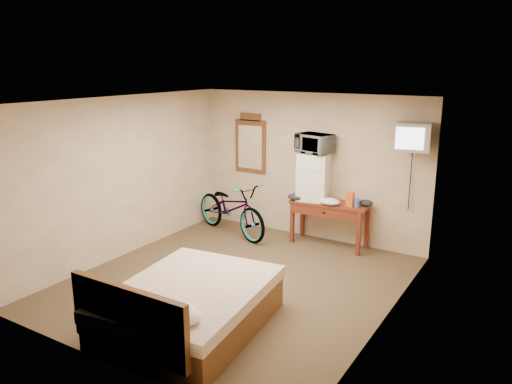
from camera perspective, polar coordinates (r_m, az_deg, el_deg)
room at (r=6.67m, az=-2.46°, el=-0.44°), size 4.60×4.64×2.50m
desk at (r=8.31m, az=8.31°, el=-2.05°), size 1.31×0.57×0.75m
mini_fridge at (r=8.34m, az=6.59°, el=1.77°), size 0.56×0.54×0.79m
microwave at (r=8.24m, az=6.71°, el=5.53°), size 0.66×0.53×0.32m
snack_bag at (r=8.07m, az=10.71°, el=-0.82°), size 0.13×0.09×0.24m
blue_cup at (r=8.09m, az=11.42°, el=-1.18°), size 0.08×0.08×0.15m
cloth_cream at (r=8.14m, az=8.42°, el=-1.09°), size 0.34×0.26×0.11m
cloth_dark_a at (r=8.35m, az=4.61°, el=-0.56°), size 0.30×0.22×0.11m
cloth_dark_b at (r=8.17m, az=12.46°, el=-1.23°), size 0.23×0.18×0.10m
crt_television at (r=7.66m, az=17.55°, el=6.03°), size 0.54×0.62×0.41m
wall_mirror at (r=9.10m, az=-0.63°, el=5.52°), size 0.63×0.04×1.07m
bicycle at (r=8.86m, az=-2.85°, el=-1.81°), size 1.95×1.19×0.97m
bed at (r=5.84m, az=-7.92°, el=-12.89°), size 1.74×2.18×0.90m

